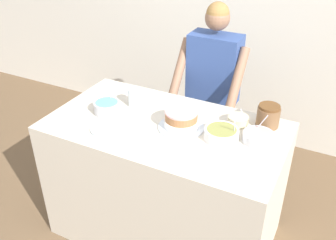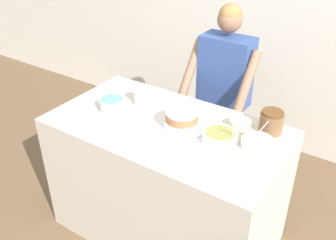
{
  "view_description": "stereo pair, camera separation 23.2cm",
  "coord_description": "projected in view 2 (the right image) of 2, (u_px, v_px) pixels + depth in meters",
  "views": [
    {
      "loc": [
        0.95,
        -1.4,
        2.2
      ],
      "look_at": [
        0.04,
        0.38,
        1.01
      ],
      "focal_mm": 40.0,
      "sensor_mm": 36.0,
      "label": 1
    },
    {
      "loc": [
        1.15,
        -1.28,
        2.2
      ],
      "look_at": [
        0.04,
        0.38,
        1.01
      ],
      "focal_mm": 40.0,
      "sensor_mm": 36.0,
      "label": 2
    }
  ],
  "objects": [
    {
      "name": "wall_back",
      "position": [
        266.0,
        13.0,
        3.39
      ],
      "size": [
        10.0,
        0.05,
        2.6
      ],
      "color": "silver",
      "rests_on": "ground_plane"
    },
    {
      "name": "counter",
      "position": [
        166.0,
        182.0,
        2.65
      ],
      "size": [
        1.54,
        0.85,
        0.94
      ],
      "color": "beige",
      "rests_on": "ground_plane"
    },
    {
      "name": "person_baker",
      "position": [
        224.0,
        84.0,
        2.97
      ],
      "size": [
        0.54,
        0.45,
        1.56
      ],
      "color": "#2D2D38",
      "rests_on": "ground_plane"
    },
    {
      "name": "cake",
      "position": [
        182.0,
        121.0,
        2.34
      ],
      "size": [
        0.3,
        0.3,
        0.12
      ],
      "color": "silver",
      "rests_on": "counter"
    },
    {
      "name": "frosting_bowl_blue",
      "position": [
        112.0,
        104.0,
        2.56
      ],
      "size": [
        0.18,
        0.18,
        0.16
      ],
      "color": "silver",
      "rests_on": "counter"
    },
    {
      "name": "frosting_bowl_white",
      "position": [
        240.0,
        124.0,
        2.35
      ],
      "size": [
        0.13,
        0.13,
        0.14
      ],
      "color": "beige",
      "rests_on": "counter"
    },
    {
      "name": "frosting_bowl_pink",
      "position": [
        257.0,
        143.0,
        2.18
      ],
      "size": [
        0.19,
        0.19,
        0.15
      ],
      "color": "silver",
      "rests_on": "counter"
    },
    {
      "name": "frosting_bowl_olive",
      "position": [
        220.0,
        137.0,
        2.22
      ],
      "size": [
        0.21,
        0.21,
        0.15
      ],
      "color": "white",
      "rests_on": "counter"
    },
    {
      "name": "drinking_glass",
      "position": [
        139.0,
        96.0,
        2.62
      ],
      "size": [
        0.08,
        0.08,
        0.13
      ],
      "color": "silver",
      "rests_on": "counter"
    },
    {
      "name": "ceramic_plate",
      "position": [
        108.0,
        125.0,
        2.4
      ],
      "size": [
        0.2,
        0.2,
        0.01
      ],
      "color": "silver",
      "rests_on": "counter"
    },
    {
      "name": "stoneware_jar",
      "position": [
        271.0,
        122.0,
        2.3
      ],
      "size": [
        0.14,
        0.14,
        0.15
      ],
      "color": "brown",
      "rests_on": "counter"
    }
  ]
}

